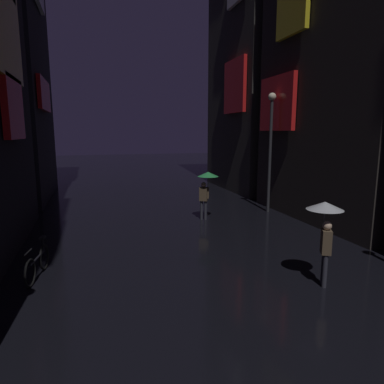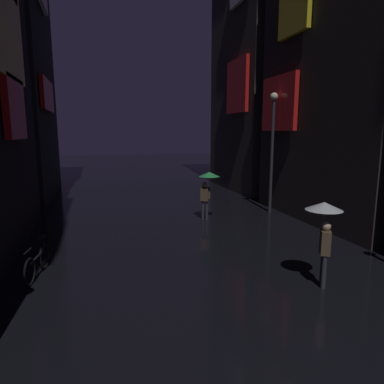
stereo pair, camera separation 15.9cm
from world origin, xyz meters
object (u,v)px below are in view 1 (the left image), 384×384
object	(u,v)px
pedestrian_midstreet_centre_clear	(325,220)
bicycle_parked_at_storefront	(38,263)
pedestrian_foreground_right_green	(207,182)
streetlamp_right_far	(271,139)

from	to	relation	value
pedestrian_midstreet_centre_clear	bicycle_parked_at_storefront	size ratio (longest dim) A/B	1.18
pedestrian_foreground_right_green	streetlamp_right_far	size ratio (longest dim) A/B	0.38
bicycle_parked_at_storefront	streetlamp_right_far	bearing A→B (deg)	27.93
bicycle_parked_at_storefront	pedestrian_midstreet_centre_clear	bearing A→B (deg)	-19.36
pedestrian_midstreet_centre_clear	streetlamp_right_far	distance (m)	8.19
bicycle_parked_at_storefront	streetlamp_right_far	xyz separation A→B (m)	(9.60, 5.09, 3.10)
pedestrian_foreground_right_green	streetlamp_right_far	bearing A→B (deg)	10.55
pedestrian_midstreet_centre_clear	bicycle_parked_at_storefront	xyz separation A→B (m)	(-6.98, 2.45, -1.28)
pedestrian_foreground_right_green	bicycle_parked_at_storefront	world-z (taller)	pedestrian_foreground_right_green
bicycle_parked_at_storefront	streetlamp_right_far	world-z (taller)	streetlamp_right_far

